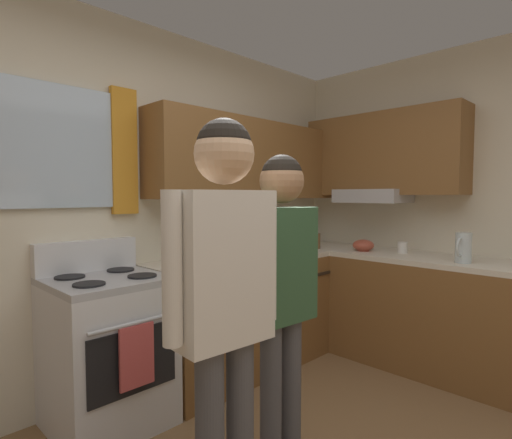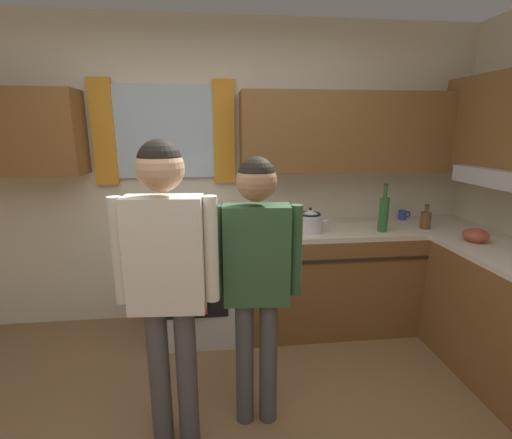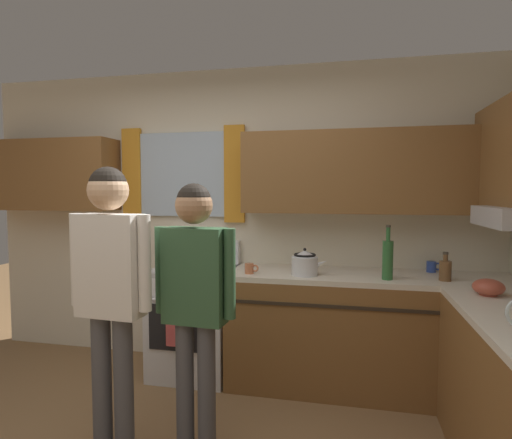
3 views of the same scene
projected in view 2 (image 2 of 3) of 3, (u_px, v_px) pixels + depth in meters
back_wall_unit at (219, 161)px, 3.12m from camera, size 4.60×0.42×2.60m
kitchen_counter_run at (419, 297)px, 2.81m from camera, size 2.14×2.18×0.90m
stove_oven at (196, 281)px, 3.07m from camera, size 0.64×0.67×1.10m
bottle_wine_green at (383, 213)px, 2.94m from camera, size 0.08×0.08×0.39m
bottle_squat_brown at (426, 219)px, 3.04m from camera, size 0.08×0.08×0.21m
mug_cobalt_blue at (403, 215)px, 3.35m from camera, size 0.11×0.07×0.08m
cup_terracotta at (259, 231)px, 2.85m from camera, size 0.11×0.07×0.08m
stovetop_kettle at (310, 221)px, 2.92m from camera, size 0.27×0.20×0.21m
mixing_bowl at (476, 236)px, 2.69m from camera, size 0.18×0.18×0.10m
adult_left at (166, 267)px, 1.80m from camera, size 0.52×0.23×1.67m
adult_in_plaid at (256, 265)px, 1.98m from camera, size 0.49×0.21×1.58m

